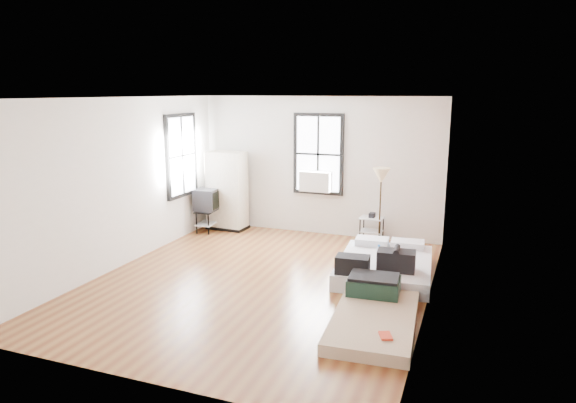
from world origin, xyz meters
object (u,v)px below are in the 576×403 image
at_px(side_table, 372,223).
at_px(tv_stand, 208,201).
at_px(mattress_bare, 374,311).
at_px(floor_lamp, 381,180).
at_px(mattress_main, 384,265).
at_px(wardrobe, 227,191).

height_order(side_table, tv_stand, tv_stand).
bearing_deg(mattress_bare, tv_stand, 139.50).
xyz_separation_m(floor_lamp, tv_stand, (-3.57, -0.24, -0.62)).
bearing_deg(floor_lamp, mattress_main, -76.39).
bearing_deg(mattress_main, mattress_bare, -88.70).
distance_m(mattress_main, tv_stand, 4.22).
xyz_separation_m(mattress_bare, side_table, (-0.74, 3.48, 0.26)).
height_order(wardrobe, side_table, wardrobe).
bearing_deg(mattress_main, floor_lamp, 99.25).
bearing_deg(floor_lamp, side_table, 138.64).
xyz_separation_m(mattress_main, floor_lamp, (-0.39, 1.62, 1.10)).
relative_size(mattress_main, wardrobe, 1.23).
xyz_separation_m(mattress_main, mattress_bare, (0.17, -1.71, -0.05)).
bearing_deg(mattress_bare, side_table, 98.25).
bearing_deg(side_table, tv_stand, -173.43).
height_order(side_table, floor_lamp, floor_lamp).
relative_size(mattress_main, tv_stand, 2.25).
relative_size(mattress_main, mattress_bare, 1.03).
xyz_separation_m(side_table, floor_lamp, (0.18, -0.16, 0.88)).
height_order(floor_lamp, tv_stand, floor_lamp).
xyz_separation_m(mattress_bare, floor_lamp, (-0.56, 3.33, 1.14)).
xyz_separation_m(side_table, tv_stand, (-3.39, -0.39, 0.26)).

